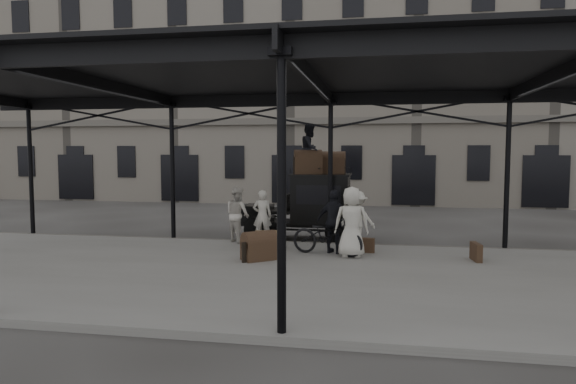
# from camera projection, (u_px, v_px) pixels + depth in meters

# --- Properties ---
(ground) EXTENTS (120.00, 120.00, 0.00)m
(ground) POSITION_uv_depth(u_px,v_px,m) (323.00, 261.00, 13.54)
(ground) COLOR #383533
(ground) RESTS_ON ground
(platform) EXTENTS (28.00, 8.00, 0.15)m
(platform) POSITION_uv_depth(u_px,v_px,m) (313.00, 277.00, 11.58)
(platform) COLOR slate
(platform) RESTS_ON ground
(canopy) EXTENTS (22.50, 9.00, 4.74)m
(canopy) POSITION_uv_depth(u_px,v_px,m) (315.00, 76.00, 11.49)
(canopy) COLOR black
(canopy) RESTS_ON ground
(building_frontage) EXTENTS (64.00, 8.00, 14.00)m
(building_frontage) POSITION_uv_depth(u_px,v_px,m) (356.00, 82.00, 30.65)
(building_frontage) COLOR slate
(building_frontage) RESTS_ON ground
(taxi) EXTENTS (3.65, 1.55, 2.18)m
(taxi) POSITION_uv_depth(u_px,v_px,m) (311.00, 203.00, 16.72)
(taxi) COLOR black
(taxi) RESTS_ON ground
(porter_left) EXTENTS (0.63, 0.47, 1.59)m
(porter_left) POSITION_uv_depth(u_px,v_px,m) (262.00, 216.00, 15.59)
(porter_left) COLOR beige
(porter_left) RESTS_ON platform
(porter_midleft) EXTENTS (1.04, 1.02, 1.68)m
(porter_midleft) POSITION_uv_depth(u_px,v_px,m) (238.00, 214.00, 15.58)
(porter_midleft) COLOR beige
(porter_midleft) RESTS_ON platform
(porter_centre) EXTENTS (0.94, 0.65, 1.84)m
(porter_centre) POSITION_uv_depth(u_px,v_px,m) (352.00, 222.00, 13.34)
(porter_centre) COLOR beige
(porter_centre) RESTS_ON platform
(porter_official) EXTENTS (1.10, 0.72, 1.73)m
(porter_official) POSITION_uv_depth(u_px,v_px,m) (335.00, 221.00, 13.82)
(porter_official) COLOR black
(porter_official) RESTS_ON platform
(porter_right) EXTENTS (1.13, 0.80, 1.59)m
(porter_right) POSITION_uv_depth(u_px,v_px,m) (357.00, 218.00, 15.06)
(porter_right) COLOR silver
(porter_right) RESTS_ON platform
(bicycle) EXTENTS (2.11, 1.25, 1.05)m
(bicycle) POSITION_uv_depth(u_px,v_px,m) (327.00, 235.00, 13.62)
(bicycle) COLOR black
(bicycle) RESTS_ON platform
(porter_roof) EXTENTS (0.77, 0.90, 1.61)m
(porter_roof) POSITION_uv_depth(u_px,v_px,m) (310.00, 149.00, 16.48)
(porter_roof) COLOR black
(porter_roof) RESTS_ON taxi
(steamer_trunk_roof_near) EXTENTS (0.98, 0.72, 0.64)m
(steamer_trunk_roof_near) POSITION_uv_depth(u_px,v_px,m) (308.00, 164.00, 16.38)
(steamer_trunk_roof_near) COLOR #4A3522
(steamer_trunk_roof_near) RESTS_ON taxi
(steamer_trunk_roof_far) EXTENTS (0.82, 0.51, 0.60)m
(steamer_trunk_roof_far) POSITION_uv_depth(u_px,v_px,m) (333.00, 164.00, 16.70)
(steamer_trunk_roof_far) COLOR #4A3522
(steamer_trunk_roof_far) RESTS_ON taxi
(steamer_trunk_platform) EXTENTS (0.97, 0.93, 0.62)m
(steamer_trunk_platform) POSITION_uv_depth(u_px,v_px,m) (259.00, 248.00, 13.03)
(steamer_trunk_platform) COLOR #4A3522
(steamer_trunk_platform) RESTS_ON platform
(wicker_hamper) EXTENTS (0.71, 0.62, 0.50)m
(wicker_hamper) POSITION_uv_depth(u_px,v_px,m) (267.00, 240.00, 14.49)
(wicker_hamper) COLOR brown
(wicker_hamper) RESTS_ON platform
(suitcase_upright) EXTENTS (0.22, 0.61, 0.45)m
(suitcase_upright) POSITION_uv_depth(u_px,v_px,m) (476.00, 252.00, 12.92)
(suitcase_upright) COLOR #4A3522
(suitcase_upright) RESTS_ON platform
(suitcase_flat) EXTENTS (0.62, 0.23, 0.40)m
(suitcase_flat) POSITION_uv_depth(u_px,v_px,m) (363.00, 245.00, 14.00)
(suitcase_flat) COLOR #4A3522
(suitcase_flat) RESTS_ON platform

